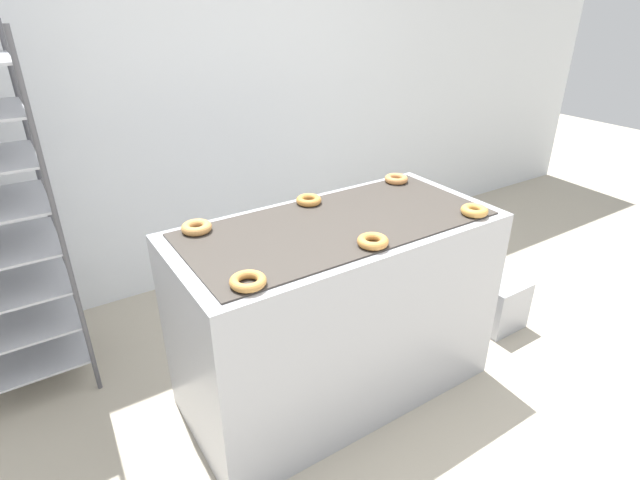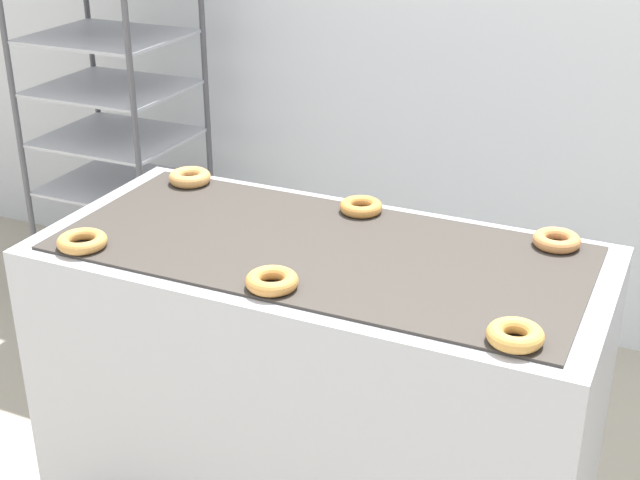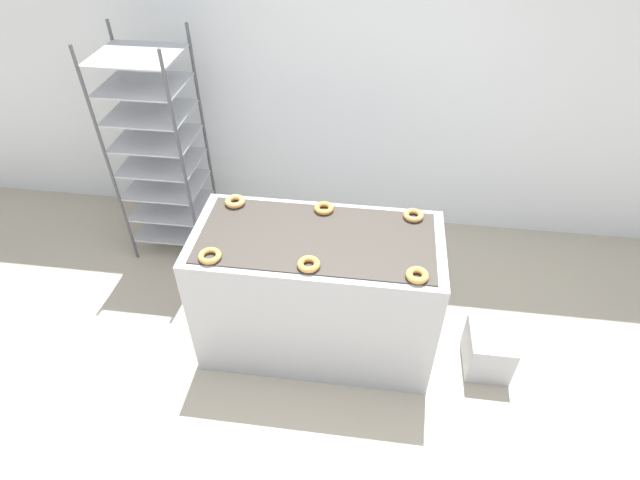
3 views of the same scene
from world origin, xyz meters
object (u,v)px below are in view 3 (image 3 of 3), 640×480
object	(u,v)px
donut_near_center	(309,264)
donut_far_right	(413,215)
fryer_machine	(317,293)
donut_near_right	(417,275)
glaze_bin	(488,349)
donut_near_left	(210,256)
donut_far_left	(235,201)
baking_rack_cart	(159,151)
donut_far_center	(324,208)

from	to	relation	value
donut_near_center	donut_far_right	size ratio (longest dim) A/B	1.02
fryer_machine	donut_near_right	distance (m)	0.82
glaze_bin	donut_near_center	xyz separation A→B (m)	(-1.17, -0.20, 0.82)
donut_near_left	donut_far_left	xyz separation A→B (m)	(0.01, 0.52, 0.00)
donut_far_right	donut_near_left	bearing A→B (deg)	-155.25
donut_near_center	donut_far_left	bearing A→B (deg)	137.01
glaze_bin	donut_near_center	distance (m)	1.45
baking_rack_cart	glaze_bin	distance (m)	2.81
donut_near_left	donut_near_center	world-z (taller)	donut_near_center
baking_rack_cart	donut_near_center	bearing A→B (deg)	-41.41
fryer_machine	donut_near_left	world-z (taller)	donut_near_left
donut_near_left	donut_far_right	distance (m)	1.26
fryer_machine	baking_rack_cart	size ratio (longest dim) A/B	0.85
donut_near_left	donut_near_right	distance (m)	1.16
donut_near_left	donut_far_center	xyz separation A→B (m)	(0.59, 0.53, 0.00)
donut_far_center	donut_near_right	bearing A→B (deg)	-42.96
fryer_machine	donut_near_right	bearing A→B (deg)	-24.80
donut_near_right	donut_far_left	bearing A→B (deg)	155.30
glaze_bin	donut_near_right	size ratio (longest dim) A/B	2.69
fryer_machine	baking_rack_cart	distance (m)	1.70
fryer_machine	donut_near_center	world-z (taller)	donut_near_center
donut_far_left	donut_near_left	bearing A→B (deg)	-90.74
glaze_bin	donut_near_center	world-z (taller)	donut_near_center
baking_rack_cart	donut_near_right	distance (m)	2.28
baking_rack_cart	glaze_bin	world-z (taller)	baking_rack_cart
fryer_machine	baking_rack_cart	xyz separation A→B (m)	(-1.35, 0.93, 0.43)
fryer_machine	donut_far_right	xyz separation A→B (m)	(0.57, 0.27, 0.50)
donut_near_center	donut_far_right	distance (m)	0.78
glaze_bin	donut_near_right	world-z (taller)	donut_near_right
donut_near_center	donut_far_center	distance (m)	0.53
donut_far_right	donut_far_left	bearing A→B (deg)	-179.77
baking_rack_cart	donut_near_left	xyz separation A→B (m)	(0.78, -1.19, 0.07)
donut_near_right	donut_near_center	bearing A→B (deg)	179.04
baking_rack_cart	donut_near_left	bearing A→B (deg)	-56.78
baking_rack_cart	donut_near_center	xyz separation A→B (m)	(1.35, -1.19, 0.07)
fryer_machine	donut_near_left	size ratio (longest dim) A/B	11.44
fryer_machine	glaze_bin	xyz separation A→B (m)	(1.16, -0.06, -0.32)
donut_near_center	donut_near_right	distance (m)	0.60
donut_near_left	donut_far_right	world-z (taller)	donut_far_right
glaze_bin	donut_far_center	size ratio (longest dim) A/B	2.71
glaze_bin	donut_near_left	xyz separation A→B (m)	(-1.74, -0.20, 0.82)
donut_near_right	donut_far_right	size ratio (longest dim) A/B	0.99
baking_rack_cart	donut_far_right	xyz separation A→B (m)	(1.93, -0.66, 0.07)
fryer_machine	donut_near_center	bearing A→B (deg)	-92.03
fryer_machine	donut_far_left	xyz separation A→B (m)	(-0.57, 0.26, 0.50)
donut_near_center	donut_far_left	size ratio (longest dim) A/B	0.99
fryer_machine	donut_far_center	xyz separation A→B (m)	(0.01, 0.27, 0.50)
baking_rack_cart	donut_near_right	xyz separation A→B (m)	(1.94, -1.20, 0.07)
baking_rack_cart	donut_far_center	bearing A→B (deg)	-25.79
glaze_bin	donut_far_right	size ratio (longest dim) A/B	2.67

